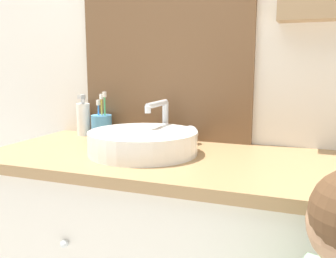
{
  "coord_description": "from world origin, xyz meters",
  "views": [
    {
      "loc": [
        0.33,
        -0.84,
        1.11
      ],
      "look_at": [
        -0.09,
        0.26,
        0.91
      ],
      "focal_mm": 40.0,
      "sensor_mm": 36.0,
      "label": 1
    }
  ],
  "objects": [
    {
      "name": "soap_dispenser",
      "position": [
        -0.59,
        0.53,
        0.88
      ],
      "size": [
        0.06,
        0.06,
        0.18
      ],
      "color": "white",
      "rests_on": "vanity_counter"
    },
    {
      "name": "toothbrush_holder",
      "position": [
        -0.49,
        0.52,
        0.86
      ],
      "size": [
        0.09,
        0.09,
        0.19
      ],
      "color": "#4C93C6",
      "rests_on": "vanity_counter"
    },
    {
      "name": "wall_back",
      "position": [
        0.01,
        0.62,
        1.27
      ],
      "size": [
        3.2,
        0.18,
        2.5
      ],
      "color": "silver",
      "rests_on": "ground_plane"
    },
    {
      "name": "sink_basin",
      "position": [
        -0.2,
        0.31,
        0.85
      ],
      "size": [
        0.38,
        0.43,
        0.17
      ],
      "color": "white",
      "rests_on": "vanity_counter"
    }
  ]
}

